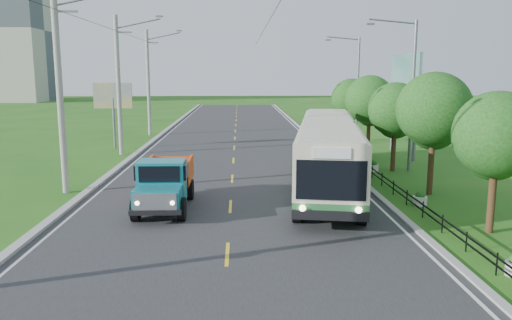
{
  "coord_description": "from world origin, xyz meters",
  "views": [
    {
      "loc": [
        0.42,
        -15.72,
        5.89
      ],
      "look_at": [
        1.19,
        7.29,
        1.9
      ],
      "focal_mm": 35.0,
      "sensor_mm": 36.0,
      "label": 1
    }
  ],
  "objects_px": {
    "pole_near": "(60,90)",
    "tree_fifth": "(370,102)",
    "planter_near": "(420,199)",
    "tree_second": "(496,139)",
    "planter_mid": "(373,167)",
    "streetlight_mid": "(410,90)",
    "billboard_right": "(405,81)",
    "planter_far": "(346,148)",
    "tree_fourth": "(395,112)",
    "tree_back": "(351,101)",
    "dump_truck": "(165,180)",
    "tree_third": "(434,114)",
    "pole_far": "(149,82)",
    "billboard_left": "(113,100)",
    "bus": "(328,147)",
    "pole_mid": "(119,85)",
    "streetlight_far": "(356,85)"
  },
  "relations": [
    {
      "from": "tree_fourth",
      "to": "planter_far",
      "type": "bearing_deg",
      "value": 99.08
    },
    {
      "from": "tree_third",
      "to": "planter_near",
      "type": "xyz_separation_m",
      "value": [
        -1.26,
        -2.14,
        -3.7
      ]
    },
    {
      "from": "streetlight_mid",
      "to": "bus",
      "type": "distance_m",
      "value": 7.2
    },
    {
      "from": "streetlight_far",
      "to": "pole_mid",
      "type": "bearing_deg",
      "value": -159.68
    },
    {
      "from": "tree_back",
      "to": "planter_far",
      "type": "height_order",
      "value": "tree_back"
    },
    {
      "from": "tree_fourth",
      "to": "tree_fifth",
      "type": "bearing_deg",
      "value": 90.0
    },
    {
      "from": "tree_fourth",
      "to": "planter_far",
      "type": "xyz_separation_m",
      "value": [
        -1.26,
        7.86,
        -3.3
      ]
    },
    {
      "from": "billboard_left",
      "to": "tree_third",
      "type": "bearing_deg",
      "value": -39.33
    },
    {
      "from": "tree_third",
      "to": "streetlight_far",
      "type": "distance_m",
      "value": 19.9
    },
    {
      "from": "tree_second",
      "to": "planter_mid",
      "type": "relative_size",
      "value": 7.91
    },
    {
      "from": "billboard_right",
      "to": "dump_truck",
      "type": "bearing_deg",
      "value": -136.84
    },
    {
      "from": "pole_near",
      "to": "pole_far",
      "type": "xyz_separation_m",
      "value": [
        0.0,
        24.0,
        0.0
      ]
    },
    {
      "from": "tree_fourth",
      "to": "planter_far",
      "type": "height_order",
      "value": "tree_fourth"
    },
    {
      "from": "tree_back",
      "to": "planter_far",
      "type": "bearing_deg",
      "value": -106.88
    },
    {
      "from": "tree_back",
      "to": "bus",
      "type": "distance_m",
      "value": 16.55
    },
    {
      "from": "pole_mid",
      "to": "billboard_right",
      "type": "bearing_deg",
      "value": -2.78
    },
    {
      "from": "tree_back",
      "to": "planter_mid",
      "type": "bearing_deg",
      "value": -95.91
    },
    {
      "from": "pole_far",
      "to": "tree_second",
      "type": "relative_size",
      "value": 1.89
    },
    {
      "from": "planter_near",
      "to": "dump_truck",
      "type": "xyz_separation_m",
      "value": [
        -11.46,
        -0.22,
        1.01
      ]
    },
    {
      "from": "tree_fourth",
      "to": "planter_near",
      "type": "bearing_deg",
      "value": -98.77
    },
    {
      "from": "tree_second",
      "to": "tree_back",
      "type": "height_order",
      "value": "tree_back"
    },
    {
      "from": "billboard_right",
      "to": "planter_near",
      "type": "bearing_deg",
      "value": -104.8
    },
    {
      "from": "planter_far",
      "to": "bus",
      "type": "bearing_deg",
      "value": -106.57
    },
    {
      "from": "billboard_left",
      "to": "dump_truck",
      "type": "distance_m",
      "value": 19.56
    },
    {
      "from": "pole_near",
      "to": "tree_fifth",
      "type": "bearing_deg",
      "value": 31.59
    },
    {
      "from": "pole_near",
      "to": "planter_near",
      "type": "distance_m",
      "value": 17.79
    },
    {
      "from": "pole_far",
      "to": "dump_truck",
      "type": "relative_size",
      "value": 1.83
    },
    {
      "from": "dump_truck",
      "to": "pole_near",
      "type": "bearing_deg",
      "value": 149.2
    },
    {
      "from": "pole_far",
      "to": "streetlight_far",
      "type": "distance_m",
      "value": 19.56
    },
    {
      "from": "tree_fourth",
      "to": "bus",
      "type": "relative_size",
      "value": 0.31
    },
    {
      "from": "pole_far",
      "to": "planter_far",
      "type": "xyz_separation_m",
      "value": [
        16.86,
        -11.0,
        -4.81
      ]
    },
    {
      "from": "tree_second",
      "to": "planter_far",
      "type": "bearing_deg",
      "value": 93.62
    },
    {
      "from": "tree_third",
      "to": "tree_back",
      "type": "distance_m",
      "value": 18.0
    },
    {
      "from": "billboard_left",
      "to": "planter_near",
      "type": "bearing_deg",
      "value": -44.84
    },
    {
      "from": "tree_fifth",
      "to": "tree_back",
      "type": "distance_m",
      "value": 6.0
    },
    {
      "from": "planter_near",
      "to": "dump_truck",
      "type": "relative_size",
      "value": 0.12
    },
    {
      "from": "tree_fourth",
      "to": "streetlight_far",
      "type": "relative_size",
      "value": 0.6
    },
    {
      "from": "tree_fifth",
      "to": "planter_near",
      "type": "xyz_separation_m",
      "value": [
        -1.26,
        -14.14,
        -3.57
      ]
    },
    {
      "from": "pole_mid",
      "to": "pole_far",
      "type": "xyz_separation_m",
      "value": [
        0.0,
        12.0,
        0.0
      ]
    },
    {
      "from": "pole_far",
      "to": "billboard_right",
      "type": "xyz_separation_m",
      "value": [
        20.56,
        -13.0,
        0.25
      ]
    },
    {
      "from": "tree_fourth",
      "to": "planter_near",
      "type": "height_order",
      "value": "tree_fourth"
    },
    {
      "from": "tree_third",
      "to": "tree_fourth",
      "type": "relative_size",
      "value": 1.11
    },
    {
      "from": "streetlight_mid",
      "to": "billboard_right",
      "type": "relative_size",
      "value": 1.24
    },
    {
      "from": "pole_far",
      "to": "billboard_right",
      "type": "distance_m",
      "value": 24.33
    },
    {
      "from": "billboard_right",
      "to": "dump_truck",
      "type": "xyz_separation_m",
      "value": [
        -15.16,
        -14.22,
        -4.05
      ]
    },
    {
      "from": "tree_fourth",
      "to": "billboard_right",
      "type": "height_order",
      "value": "billboard_right"
    },
    {
      "from": "tree_fourth",
      "to": "streetlight_far",
      "type": "xyz_separation_m",
      "value": [
        0.79,
        13.86,
        1.32
      ]
    },
    {
      "from": "billboard_right",
      "to": "pole_near",
      "type": "bearing_deg",
      "value": -151.86
    },
    {
      "from": "pole_mid",
      "to": "planter_mid",
      "type": "xyz_separation_m",
      "value": [
        16.86,
        -7.0,
        -4.81
      ]
    },
    {
      "from": "streetlight_mid",
      "to": "bus",
      "type": "bearing_deg",
      "value": -146.54
    }
  ]
}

